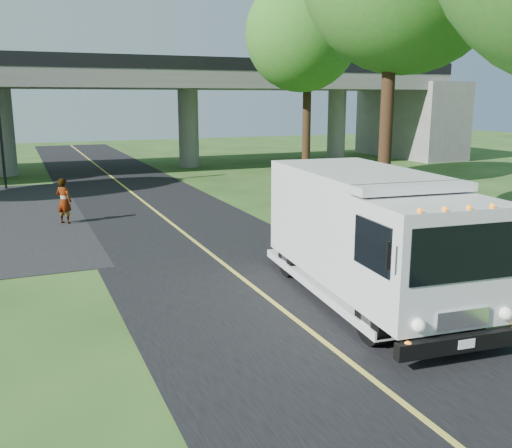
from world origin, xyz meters
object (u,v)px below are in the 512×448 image
tree_right_far (313,28)px  pedestrian (64,201)px  step_van (370,233)px  traffic_signal (0,129)px

tree_right_far → pedestrian: 15.52m
pedestrian → tree_right_far: bearing=-120.5°
tree_right_far → step_van: (-7.00, -15.99, -6.62)m
traffic_signal → tree_right_far: size_ratio=0.47×
traffic_signal → tree_right_far: (15.21, -6.16, 5.10)m
traffic_signal → pedestrian: (2.20, -10.26, -2.30)m
tree_right_far → pedestrian: (-13.01, -4.10, -7.41)m
tree_right_far → pedestrian: tree_right_far is taller
pedestrian → step_van: bearing=158.8°
traffic_signal → pedestrian: traffic_signal is taller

